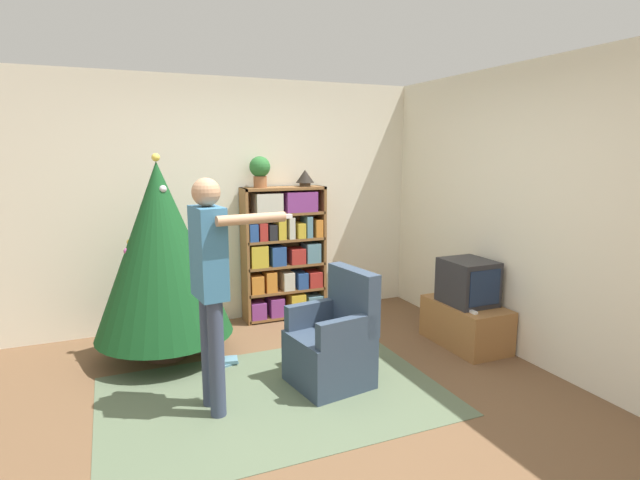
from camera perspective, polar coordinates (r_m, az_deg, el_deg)
ground_plane at (r=3.82m, az=-1.19°, el=-18.71°), size 14.00×14.00×0.00m
wall_back at (r=5.49m, az=-9.93°, el=4.32°), size 8.00×0.10×2.60m
wall_right at (r=4.63m, az=24.21°, el=2.50°), size 0.10×8.00×2.60m
area_rug at (r=4.00m, az=-5.18°, el=-17.27°), size 2.54×1.72×0.01m
bookshelf at (r=5.50m, az=-4.17°, el=-1.42°), size 0.91×0.28×1.46m
tv_stand at (r=5.05m, az=16.28°, el=-9.19°), size 0.48×0.83×0.41m
television at (r=4.93m, az=16.54°, el=-4.61°), size 0.41×0.47×0.42m
game_remote at (r=4.71m, az=16.98°, el=-7.82°), size 0.04×0.12×0.02m
christmas_tree at (r=4.59m, az=-17.71°, el=-1.13°), size 1.20×1.20×1.83m
armchair at (r=4.06m, az=1.55°, el=-11.86°), size 0.65×0.64×0.92m
standing_person at (r=3.53m, az=-12.39°, el=-4.08°), size 0.66×0.47×1.67m
potted_plant at (r=5.32m, az=-6.89°, el=8.00°), size 0.22×0.22×0.33m
table_lamp at (r=5.49m, az=-1.73°, el=7.21°), size 0.20×0.20×0.18m
book_pile_near_tree at (r=4.57m, az=-10.74°, el=-13.47°), size 0.24×0.18×0.05m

